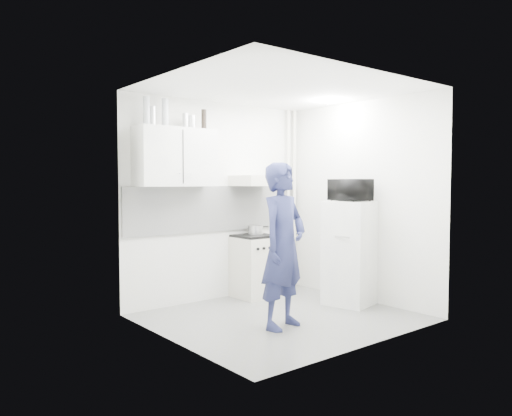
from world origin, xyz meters
TOP-DOWN VIEW (x-y plane):
  - floor at (0.00, 0.00)m, footprint 2.80×2.80m
  - ceiling at (0.00, 0.00)m, footprint 2.80×2.80m
  - wall_back at (0.00, 1.25)m, footprint 2.80×0.00m
  - wall_left at (-1.40, 0.00)m, footprint 0.00×2.60m
  - wall_right at (1.40, 0.00)m, footprint 0.00×2.60m
  - person at (-0.24, -0.29)m, footprint 0.72×0.56m
  - stove at (0.40, 1.00)m, footprint 0.51×0.51m
  - fridge at (1.10, -0.07)m, footprint 0.66×0.66m
  - stove_top at (0.40, 1.00)m, footprint 0.49×0.49m
  - saucepan at (0.49, 1.08)m, footprint 0.21×0.21m
  - microwave at (1.10, -0.07)m, footprint 0.54×0.40m
  - bottle_a at (-1.13, 1.07)m, footprint 0.08×0.08m
  - bottle_b at (-1.04, 1.07)m, footprint 0.06×0.06m
  - bottle_c at (-0.89, 1.07)m, footprint 0.08×0.08m
  - canister_a at (-0.61, 1.07)m, footprint 0.07×0.07m
  - canister_b at (-0.52, 1.07)m, footprint 0.09×0.09m
  - bottle_e at (-0.34, 1.07)m, footprint 0.06×0.06m
  - upper_cabinet at (-0.75, 1.07)m, footprint 1.00×0.35m
  - range_hood at (0.45, 1.00)m, footprint 0.60×0.50m
  - backsplash at (0.00, 1.24)m, footprint 2.74×0.03m
  - pipe_a at (1.30, 1.17)m, footprint 0.05×0.05m
  - pipe_b at (1.18, 1.17)m, footprint 0.04×0.04m
  - ceiling_spot_fixture at (1.00, 0.20)m, footprint 0.10×0.10m

SIDE VIEW (x-z plane):
  - floor at x=0.00m, z-range 0.00..0.00m
  - stove at x=0.40m, z-range 0.00..0.81m
  - fridge at x=1.10m, z-range 0.00..1.31m
  - stove_top at x=0.40m, z-range 0.81..0.84m
  - person at x=-0.24m, z-range 0.00..1.76m
  - saucepan at x=0.49m, z-range 0.84..0.96m
  - backsplash at x=0.00m, z-range 0.90..1.50m
  - wall_left at x=-1.40m, z-range 0.00..2.60m
  - wall_right at x=1.40m, z-range 0.00..2.60m
  - pipe_a at x=1.30m, z-range 0.00..2.60m
  - pipe_b at x=1.18m, z-range 0.00..2.60m
  - wall_back at x=0.00m, z-range -0.10..2.70m
  - microwave at x=1.10m, z-range 1.31..1.59m
  - range_hood at x=0.45m, z-range 1.50..1.64m
  - upper_cabinet at x=-0.75m, z-range 1.50..2.20m
  - canister_b at x=-0.52m, z-range 2.20..2.37m
  - canister_a at x=-0.61m, z-range 2.20..2.38m
  - bottle_b at x=-1.04m, z-range 2.20..2.43m
  - bottle_e at x=-0.34m, z-range 2.20..2.45m
  - bottle_c at x=-0.89m, z-range 2.20..2.53m
  - bottle_a at x=-1.13m, z-range 2.20..2.54m
  - ceiling_spot_fixture at x=1.00m, z-range 2.56..2.58m
  - ceiling at x=0.00m, z-range 2.60..2.60m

